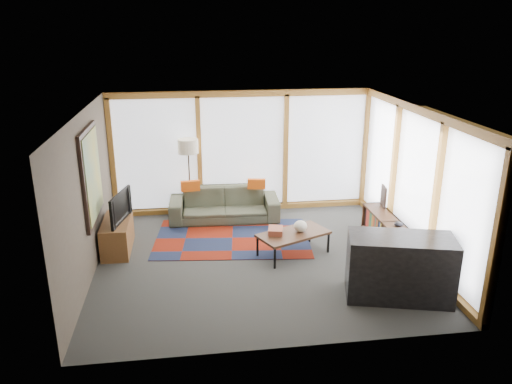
{
  "coord_description": "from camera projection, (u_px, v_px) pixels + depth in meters",
  "views": [
    {
      "loc": [
        -1.12,
        -7.73,
        3.9
      ],
      "look_at": [
        0.0,
        0.4,
        1.1
      ],
      "focal_mm": 35.0,
      "sensor_mm": 36.0,
      "label": 1
    }
  ],
  "objects": [
    {
      "name": "rug",
      "position": [
        232.0,
        238.0,
        9.49
      ],
      "size": [
        3.07,
        2.15,
        0.01
      ],
      "primitive_type": "cube",
      "rotation": [
        0.0,
        0.0,
        -0.11
      ],
      "color": "maroon",
      "rests_on": "ground"
    },
    {
      "name": "pillow_left",
      "position": [
        190.0,
        186.0,
        10.1
      ],
      "size": [
        0.39,
        0.16,
        0.21
      ],
      "primitive_type": "cube",
      "rotation": [
        0.0,
        0.0,
        0.13
      ],
      "color": "#C44C0F",
      "rests_on": "sofa"
    },
    {
      "name": "floor_lamp",
      "position": [
        189.0,
        178.0,
        10.33
      ],
      "size": [
        0.42,
        0.42,
        1.66
      ],
      "primitive_type": null,
      "color": "black",
      "rests_on": "ground"
    },
    {
      "name": "pillow_right",
      "position": [
        257.0,
        184.0,
        10.24
      ],
      "size": [
        0.38,
        0.17,
        0.2
      ],
      "primitive_type": "cube",
      "rotation": [
        0.0,
        0.0,
        -0.16
      ],
      "color": "#C44C0F",
      "rests_on": "sofa"
    },
    {
      "name": "vase",
      "position": [
        300.0,
        226.0,
        8.73
      ],
      "size": [
        0.29,
        0.29,
        0.2
      ],
      "primitive_type": "ellipsoid",
      "rotation": [
        0.0,
        0.0,
        0.24
      ],
      "color": "beige",
      "rests_on": "coffee_table"
    },
    {
      "name": "shelf_picture",
      "position": [
        384.0,
        196.0,
        9.64
      ],
      "size": [
        0.08,
        0.31,
        0.41
      ],
      "primitive_type": "cube",
      "rotation": [
        0.0,
        0.0,
        -0.15
      ],
      "color": "black",
      "rests_on": "bookshelf"
    },
    {
      "name": "bookshelf",
      "position": [
        390.0,
        234.0,
        9.04
      ],
      "size": [
        0.37,
        2.02,
        0.5
      ],
      "primitive_type": null,
      "color": "#321913",
      "rests_on": "ground"
    },
    {
      "name": "bar_counter",
      "position": [
        400.0,
        267.0,
        7.33
      ],
      "size": [
        1.65,
        1.06,
        0.96
      ],
      "primitive_type": "cube",
      "rotation": [
        0.0,
        0.0,
        -0.25
      ],
      "color": "black",
      "rests_on": "ground"
    },
    {
      "name": "room_envelope",
      "position": [
        283.0,
        164.0,
        8.74
      ],
      "size": [
        5.52,
        5.02,
        2.62
      ],
      "color": "#423930",
      "rests_on": "ground"
    },
    {
      "name": "sofa",
      "position": [
        224.0,
        204.0,
        10.32
      ],
      "size": [
        2.27,
        0.96,
        0.65
      ],
      "primitive_type": "imported",
      "rotation": [
        0.0,
        0.0,
        -0.04
      ],
      "color": "#34382A",
      "rests_on": "ground"
    },
    {
      "name": "ground",
      "position": [
        259.0,
        259.0,
        8.65
      ],
      "size": [
        5.5,
        5.5,
        0.0
      ],
      "primitive_type": "plane",
      "color": "#30302E",
      "rests_on": "ground"
    },
    {
      "name": "television",
      "position": [
        116.0,
        207.0,
        8.74
      ],
      "size": [
        0.34,
        0.93,
        0.54
      ],
      "primitive_type": "imported",
      "rotation": [
        0.0,
        0.0,
        1.33
      ],
      "color": "black",
      "rests_on": "tv_console"
    },
    {
      "name": "bowl_b",
      "position": [
        399.0,
        224.0,
        8.74
      ],
      "size": [
        0.18,
        0.18,
        0.08
      ],
      "primitive_type": "ellipsoid",
      "rotation": [
        0.0,
        0.0,
        -0.16
      ],
      "color": "black",
      "rests_on": "bookshelf"
    },
    {
      "name": "book_stack",
      "position": [
        275.0,
        231.0,
        8.67
      ],
      "size": [
        0.31,
        0.35,
        0.1
      ],
      "primitive_type": "cube",
      "rotation": [
        0.0,
        0.0,
        -0.22
      ],
      "color": "brown",
      "rests_on": "coffee_table"
    },
    {
      "name": "coffee_table",
      "position": [
        293.0,
        244.0,
        8.78
      ],
      "size": [
        1.38,
        1.07,
        0.41
      ],
      "primitive_type": null,
      "rotation": [
        0.0,
        0.0,
        0.43
      ],
      "color": "#321913",
      "rests_on": "ground"
    },
    {
      "name": "tv_console",
      "position": [
        117.0,
        235.0,
        8.94
      ],
      "size": [
        0.47,
        1.13,
        0.56
      ],
      "primitive_type": "cube",
      "color": "brown",
      "rests_on": "ground"
    },
    {
      "name": "bowl_a",
      "position": [
        402.0,
        230.0,
        8.46
      ],
      "size": [
        0.21,
        0.21,
        0.09
      ],
      "primitive_type": "ellipsoid",
      "rotation": [
        0.0,
        0.0,
        0.17
      ],
      "color": "black",
      "rests_on": "bookshelf"
    }
  ]
}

